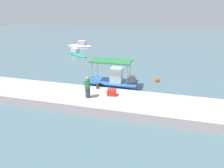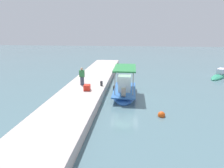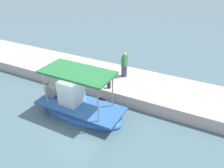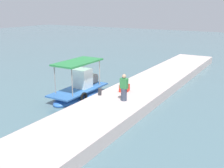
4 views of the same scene
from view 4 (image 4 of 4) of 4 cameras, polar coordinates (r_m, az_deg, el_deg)
The scene contains 7 objects.
ground_plane at distance 21.11m, azimuth -6.29°, elevation -2.42°, with size 120.00×120.00×0.00m, color slate.
dock_quay at distance 19.01m, azimuth 3.08°, elevation -3.25°, with size 36.00×3.90×0.74m, color beige.
main_fishing_boat at distance 20.71m, azimuth -6.67°, elevation -1.37°, with size 5.22×2.14×3.08m.
fisherman_near_bollard at distance 17.51m, azimuth 2.48°, elevation -0.98°, with size 0.39×0.49×1.73m.
mooring_bollard at distance 18.74m, azimuth -2.54°, elevation -1.59°, with size 0.24×0.24×0.47m, color #2D2D33.
cargo_crate at distance 19.49m, azimuth 2.58°, elevation -0.84°, with size 0.68×0.55×0.50m, color red.
marker_buoy at distance 25.65m, azimuth -6.08°, elevation 1.13°, with size 0.53×0.53×0.53m.
Camera 4 is at (-15.93, -12.19, 6.59)m, focal length 44.33 mm.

